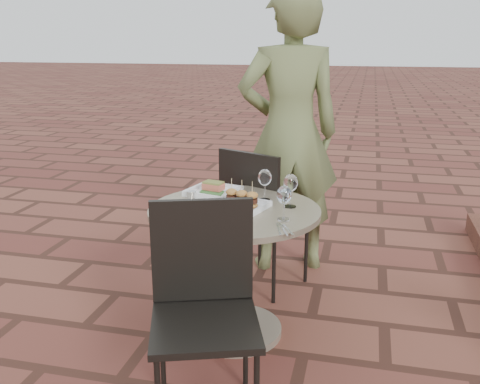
% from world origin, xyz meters
% --- Properties ---
extents(ground, '(60.00, 60.00, 0.00)m').
position_xyz_m(ground, '(0.00, 0.00, 0.00)').
color(ground, brown).
rests_on(ground, ground).
extents(cafe_table, '(0.90, 0.90, 0.73)m').
position_xyz_m(cafe_table, '(0.02, -0.28, 0.48)').
color(cafe_table, gray).
rests_on(cafe_table, ground).
extents(chair_far, '(0.58, 0.58, 0.93)m').
position_xyz_m(chair_far, '(0.03, 0.28, 0.55)').
color(chair_far, black).
rests_on(chair_far, ground).
extents(chair_near, '(0.56, 0.56, 0.93)m').
position_xyz_m(chair_near, '(0.04, -0.90, 0.55)').
color(chair_near, black).
rests_on(chair_near, ground).
extents(diner, '(0.82, 0.67, 1.93)m').
position_xyz_m(diner, '(0.15, 0.71, 0.96)').
color(diner, '#5B6537').
rests_on(diner, ground).
extents(plate_salmon, '(0.31, 0.31, 0.07)m').
position_xyz_m(plate_salmon, '(-0.16, -0.05, 0.75)').
color(plate_salmon, white).
rests_on(plate_salmon, cafe_table).
extents(plate_sliders, '(0.29, 0.29, 0.15)m').
position_xyz_m(plate_sliders, '(0.06, -0.27, 0.76)').
color(plate_sliders, white).
rests_on(plate_sliders, cafe_table).
extents(plate_tuna, '(0.29, 0.29, 0.03)m').
position_xyz_m(plate_tuna, '(0.01, -0.56, 0.74)').
color(plate_tuna, white).
rests_on(plate_tuna, cafe_table).
extents(wine_glass_right, '(0.07, 0.07, 0.17)m').
position_xyz_m(wine_glass_right, '(0.30, -0.40, 0.85)').
color(wine_glass_right, white).
rests_on(wine_glass_right, cafe_table).
extents(wine_glass_mid, '(0.07, 0.07, 0.18)m').
position_xyz_m(wine_glass_mid, '(0.14, -0.10, 0.85)').
color(wine_glass_mid, white).
rests_on(wine_glass_mid, cafe_table).
extents(wine_glass_far, '(0.08, 0.08, 0.18)m').
position_xyz_m(wine_glass_far, '(0.30, -0.19, 0.86)').
color(wine_glass_far, white).
rests_on(wine_glass_far, cafe_table).
extents(steel_ramekin, '(0.06, 0.06, 0.04)m').
position_xyz_m(steel_ramekin, '(-0.26, -0.15, 0.75)').
color(steel_ramekin, silver).
rests_on(steel_ramekin, cafe_table).
extents(cutlery_set, '(0.14, 0.19, 0.00)m').
position_xyz_m(cutlery_set, '(0.32, -0.54, 0.73)').
color(cutlery_set, silver).
rests_on(cutlery_set, cafe_table).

